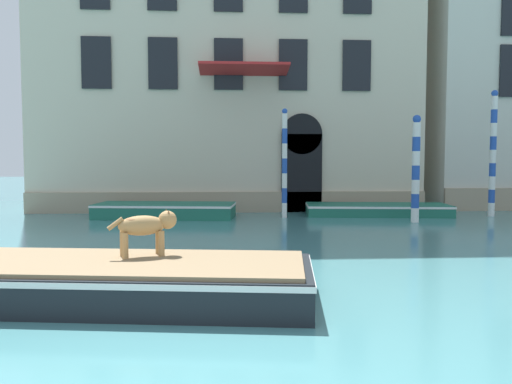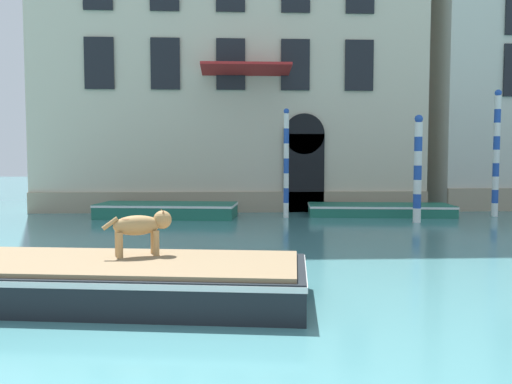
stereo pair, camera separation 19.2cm
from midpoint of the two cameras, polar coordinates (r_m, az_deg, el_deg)
name	(u,v)px [view 1 (the left image)]	position (r m, az deg, el deg)	size (l,w,h in m)	color
boat_foreground	(41,278)	(8.26, -23.98, -8.98)	(8.29, 3.11, 0.60)	black
dog_on_deck	(147,226)	(7.93, -13.03, -3.81)	(1.03, 0.54, 0.71)	tan
boat_moored_near_palazzo	(165,210)	(18.26, -10.61, -2.04)	(5.12, 2.42, 0.52)	#1E6651
boat_moored_far	(377,209)	(19.21, 13.39, -1.94)	(5.41, 2.35, 0.43)	#1E6651
mooring_pole_0	(285,163)	(17.94, 2.97, 3.34)	(0.20, 0.20, 3.91)	white
mooring_pole_2	(493,153)	(20.36, 25.21, 4.06)	(0.24, 0.24, 4.63)	white
mooring_pole_3	(416,168)	(17.40, 17.50, 2.61)	(0.27, 0.27, 3.57)	white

